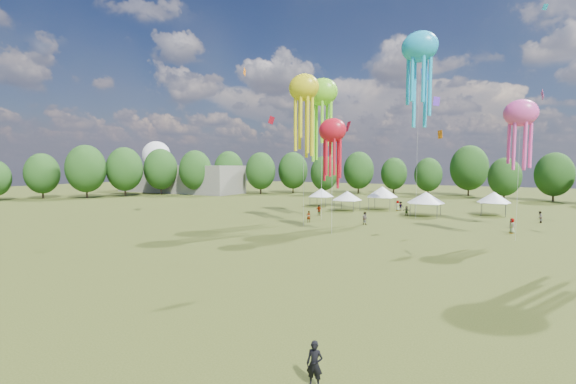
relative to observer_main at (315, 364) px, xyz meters
The scene contains 10 objects.
ground 6.81m from the observer_main, 166.34° to the left, with size 300.00×300.00×0.00m, color #384416.
observer_main is the anchor object (origin of this frame).
spectator_near 40.66m from the observer_main, 104.98° to the left, with size 0.86×0.67×1.78m, color gray.
spectators_far 50.93m from the observer_main, 96.56° to the left, with size 31.91×21.29×1.85m.
festival_tents 57.47m from the observer_main, 100.73° to the left, with size 35.69×11.83×4.32m.
show_kites 45.38m from the observer_main, 95.39° to the left, with size 41.54×21.71×32.08m.
small_kites 52.57m from the observer_main, 99.38° to the left, with size 72.56×56.73×46.58m.
treeline 65.20m from the observer_main, 99.24° to the left, with size 201.57×95.24×13.43m.
hangar 107.70m from the observer_main, 136.87° to the left, with size 40.00×12.00×8.00m, color gray.
radome 123.94m from the observer_main, 139.91° to the left, with size 9.00×9.00×16.00m.
Camera 1 is at (12.50, -14.51, 8.41)m, focal length 24.30 mm.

